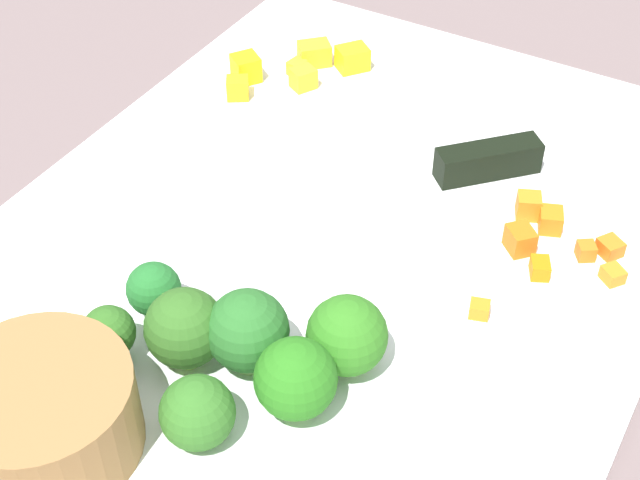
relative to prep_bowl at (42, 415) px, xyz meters
The scene contains 25 objects.
ground_plane 0.19m from the prep_bowl, 166.25° to the left, with size 4.00×4.00×0.00m, color #70605F.
cutting_board 0.19m from the prep_bowl, 166.25° to the left, with size 0.55×0.39×0.01m, color white.
prep_bowl is the anchor object (origin of this frame).
chef_knife 0.27m from the prep_bowl, 166.60° to the left, with size 0.23×0.22×0.02m.
carrot_dice_0 0.28m from the prep_bowl, 144.63° to the left, with size 0.01×0.01×0.01m, color orange.
carrot_dice_1 0.32m from the prep_bowl, 144.79° to the left, with size 0.01×0.01×0.01m, color orange.
carrot_dice_2 0.29m from the prep_bowl, 149.26° to the left, with size 0.02×0.01×0.02m, color orange.
carrot_dice_3 0.31m from the prep_bowl, 153.35° to the left, with size 0.01×0.01×0.02m, color orange.
carrot_dice_4 0.24m from the prep_bowl, 142.11° to the left, with size 0.01×0.01×0.01m, color orange.
carrot_dice_5 0.32m from the prep_bowl, 140.77° to the left, with size 0.01×0.01×0.01m, color orange.
carrot_dice_6 0.31m from the prep_bowl, 150.30° to the left, with size 0.01×0.02×0.01m, color orange.
carrot_dice_7 0.33m from the prep_bowl, 144.21° to the left, with size 0.01×0.01×0.01m, color orange.
pepper_dice_0 0.34m from the prep_bowl, 163.21° to the right, with size 0.02×0.02×0.02m, color yellow.
pepper_dice_1 0.37m from the prep_bowl, behind, with size 0.02×0.02×0.02m, color yellow.
pepper_dice_2 0.38m from the prep_bowl, behind, with size 0.02×0.02×0.02m, color yellow.
pepper_dice_3 0.31m from the prep_bowl, 163.37° to the right, with size 0.02×0.01×0.02m, color yellow.
pepper_dice_4 0.35m from the prep_bowl, 168.87° to the right, with size 0.01×0.01×0.01m, color yellow.
pepper_dice_5 0.34m from the prep_bowl, behind, with size 0.02×0.01×0.02m, color yellow.
broccoli_floret_0 0.07m from the prep_bowl, 123.53° to the left, with size 0.04×0.04×0.04m.
broccoli_floret_1 0.12m from the prep_bowl, 129.74° to the left, with size 0.04×0.04×0.05m.
broccoli_floret_2 0.09m from the prep_bowl, behind, with size 0.03×0.03×0.04m.
broccoli_floret_3 0.15m from the prep_bowl, 138.79° to the left, with size 0.04×0.04×0.05m.
broccoli_floret_4 0.08m from the prep_bowl, 160.95° to the left, with size 0.04×0.04×0.05m.
broccoli_floret_5 0.11m from the prep_bowl, 148.04° to the left, with size 0.04×0.04×0.05m.
broccoli_floret_6 0.06m from the prep_bowl, behind, with size 0.03×0.03×0.03m.
Camera 1 is at (0.36, 0.21, 0.39)m, focal length 53.01 mm.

